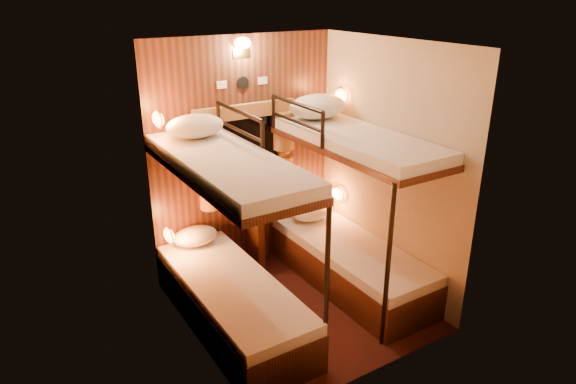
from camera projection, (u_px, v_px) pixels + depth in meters
floor at (299, 306)px, 4.85m from camera, size 2.10×2.10×0.00m
ceiling at (301, 43)px, 3.96m from camera, size 2.10×2.10×0.00m
wall_back at (244, 156)px, 5.23m from camera, size 2.40×0.00×2.40m
wall_front at (382, 234)px, 3.58m from camera, size 2.40×0.00×2.40m
wall_left at (190, 213)px, 3.91m from camera, size 0.00×2.40×2.40m
wall_right at (387, 168)px, 4.89m from camera, size 0.00×2.40×2.40m
back_panel at (244, 157)px, 5.22m from camera, size 2.00×0.03×2.40m
bunk_left at (231, 270)px, 4.38m from camera, size 0.72×1.90×1.82m
bunk_right at (351, 234)px, 5.01m from camera, size 0.72×1.90×1.82m
window at (246, 159)px, 5.20m from camera, size 1.00×0.12×0.79m
curtains at (247, 152)px, 5.15m from camera, size 1.10×0.22×1.00m
back_fixtures at (242, 51)px, 4.80m from camera, size 0.54×0.09×0.48m
reading_lamps at (260, 162)px, 4.94m from camera, size 2.00×0.20×1.25m
table at (255, 233)px, 5.36m from camera, size 0.50×0.34×0.66m
bottle_left at (249, 204)px, 5.20m from camera, size 0.07×0.07×0.25m
bottle_right at (256, 201)px, 5.30m from camera, size 0.07×0.07×0.23m
sachet_a at (264, 210)px, 5.32m from camera, size 0.10×0.09×0.01m
sachet_b at (258, 212)px, 5.28m from camera, size 0.09×0.08×0.01m
pillow_lower_left at (195, 236)px, 5.01m from camera, size 0.44×0.32×0.17m
pillow_lower_right at (312, 211)px, 5.55m from camera, size 0.49×0.35×0.19m
pillow_upper_left at (195, 126)px, 4.43m from camera, size 0.51×0.36×0.20m
pillow_upper_right at (318, 106)px, 5.07m from camera, size 0.61×0.43×0.24m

